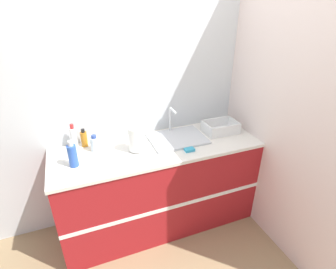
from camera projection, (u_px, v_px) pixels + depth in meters
ground_plane at (170, 242)px, 2.62m from camera, size 12.00×12.00×0.00m
wall_back at (145, 98)px, 2.60m from camera, size 4.34×0.06×2.60m
wall_right at (251, 97)px, 2.63m from camera, size 0.06×2.65×2.60m
counter_cabinet at (159, 186)px, 2.68m from camera, size 1.96×0.68×0.94m
sink at (177, 137)px, 2.58m from camera, size 0.54×0.41×0.27m
paper_towel_roll at (136, 139)px, 2.34m from camera, size 0.14×0.14×0.23m
dish_rack at (220, 128)px, 2.72m from camera, size 0.34×0.24×0.11m
bottle_blue at (73, 155)px, 2.12m from camera, size 0.07×0.07×0.23m
bottle_clear at (95, 144)px, 2.37m from camera, size 0.08×0.08×0.15m
bottle_amber at (84, 139)px, 2.43m from camera, size 0.06×0.06×0.18m
bottle_white_spray at (74, 138)px, 2.39m from camera, size 0.06×0.06×0.24m
sponge at (189, 150)px, 2.38m from camera, size 0.09×0.06×0.02m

